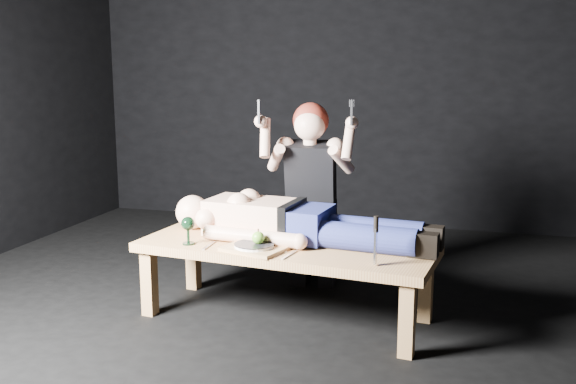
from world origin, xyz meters
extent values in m
plane|color=black|center=(0.00, 0.00, 0.00)|extent=(5.00, 5.00, 0.00)
plane|color=black|center=(0.00, 2.50, 1.50)|extent=(5.00, 0.00, 5.00)
cube|color=tan|center=(0.06, -0.01, 0.23)|extent=(1.78, 0.83, 0.45)
cube|color=#AA824F|center=(-0.07, -0.18, 0.46)|extent=(0.38, 0.32, 0.02)
cylinder|color=white|center=(-0.07, -0.18, 0.48)|extent=(0.27, 0.27, 0.02)
sphere|color=#569E20|center=(-0.05, -0.17, 0.52)|extent=(0.07, 0.07, 0.07)
cube|color=#B2B2B7|center=(-0.35, -0.16, 0.45)|extent=(0.02, 0.18, 0.01)
cube|color=#B2B2B7|center=(0.15, -0.22, 0.45)|extent=(0.05, 0.18, 0.01)
cube|color=#B2B2B7|center=(0.05, -0.11, 0.45)|extent=(0.13, 0.15, 0.01)
camera|label=1|loc=(1.07, -3.52, 1.45)|focal=40.61mm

